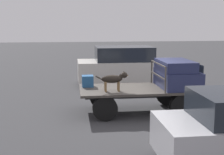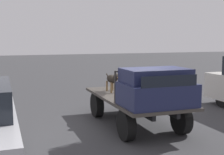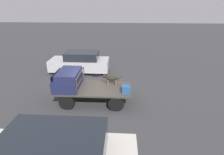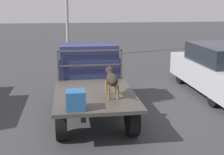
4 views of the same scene
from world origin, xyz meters
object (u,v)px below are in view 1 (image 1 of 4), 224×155
(flatbed_truck, at_px, (139,95))
(parked_pickup_far, at_px, (128,66))
(dog, at_px, (114,79))
(cargo_crate, at_px, (88,81))

(flatbed_truck, xyz_separation_m, parked_pickup_far, (0.48, 4.94, 0.32))
(dog, relative_size, parked_pickup_far, 0.22)
(parked_pickup_far, bearing_deg, cargo_crate, -111.08)
(cargo_crate, relative_size, parked_pickup_far, 0.08)
(cargo_crate, height_order, parked_pickup_far, parked_pickup_far)
(flatbed_truck, height_order, parked_pickup_far, parked_pickup_far)
(dog, xyz_separation_m, cargo_crate, (-0.84, 0.86, -0.22))
(flatbed_truck, distance_m, dog, 1.19)
(flatbed_truck, xyz_separation_m, dog, (-0.92, -0.38, 0.66))
(flatbed_truck, height_order, cargo_crate, cargo_crate)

